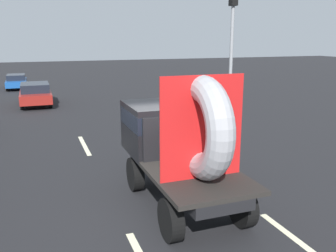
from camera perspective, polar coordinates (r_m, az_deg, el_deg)
ground_plane at (r=9.64m, az=-0.70°, el=-11.57°), size 120.00×120.00×0.00m
flatbed_truck at (r=9.18m, az=1.36°, el=-1.79°), size 2.02×4.48×3.37m
distant_sedan at (r=24.12m, az=-20.04°, el=4.82°), size 1.81×4.22×1.38m
traffic_light at (r=17.76m, az=9.99°, el=13.58°), size 0.42×0.36×6.42m
lane_dash_left_far at (r=14.64m, az=-12.96°, el=-2.96°), size 0.16×2.73×0.01m
lane_dash_right_near at (r=8.37m, az=19.62°, el=-16.57°), size 0.16×2.48×0.01m
lane_dash_right_far at (r=14.89m, az=-0.38°, el=-2.32°), size 0.16×2.51×0.01m
oncoming_car at (r=32.52m, az=-22.65°, el=6.49°), size 1.54×3.59×1.17m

